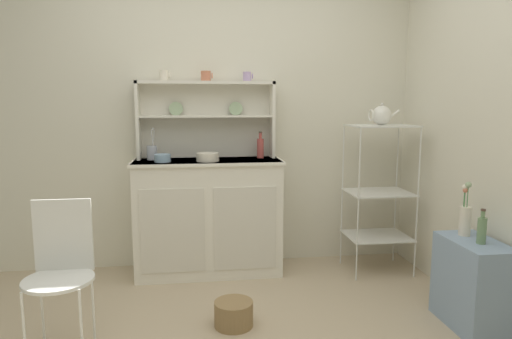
{
  "coord_description": "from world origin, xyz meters",
  "views": [
    {
      "loc": [
        -0.22,
        -2.17,
        1.36
      ],
      "look_at": [
        0.23,
        1.12,
        0.87
      ],
      "focal_mm": 31.8,
      "sensor_mm": 36.0,
      "label": 1
    }
  ],
  "objects_px": {
    "bakers_rack": "(379,183)",
    "jam_bottle": "(260,147)",
    "utensil_jar": "(152,152)",
    "bowl_mixing_large": "(163,158)",
    "porcelain_teapot": "(381,115)",
    "flower_vase": "(465,217)",
    "hutch_cabinet": "(208,216)",
    "cup_cream_0": "(164,76)",
    "wire_chair": "(61,264)",
    "floor_basket": "(234,314)",
    "hutch_shelf_unit": "(206,113)",
    "side_shelf_blue": "(473,284)",
    "oil_bottle": "(482,229)"
  },
  "relations": [
    {
      "from": "hutch_shelf_unit",
      "to": "utensil_jar",
      "type": "bearing_deg",
      "value": -168.8
    },
    {
      "from": "jam_bottle",
      "to": "cup_cream_0",
      "type": "bearing_deg",
      "value": 177.27
    },
    {
      "from": "bakers_rack",
      "to": "flower_vase",
      "type": "distance_m",
      "value": 0.89
    },
    {
      "from": "side_shelf_blue",
      "to": "utensil_jar",
      "type": "distance_m",
      "value": 2.43
    },
    {
      "from": "utensil_jar",
      "to": "oil_bottle",
      "type": "bearing_deg",
      "value": -32.11
    },
    {
      "from": "cup_cream_0",
      "to": "floor_basket",
      "type": "bearing_deg",
      "value": -67.05
    },
    {
      "from": "hutch_shelf_unit",
      "to": "wire_chair",
      "type": "bearing_deg",
      "value": -122.29
    },
    {
      "from": "hutch_shelf_unit",
      "to": "floor_basket",
      "type": "bearing_deg",
      "value": -83.76
    },
    {
      "from": "bakers_rack",
      "to": "floor_basket",
      "type": "distance_m",
      "value": 1.6
    },
    {
      "from": "flower_vase",
      "to": "wire_chair",
      "type": "bearing_deg",
      "value": -177.1
    },
    {
      "from": "utensil_jar",
      "to": "oil_bottle",
      "type": "distance_m",
      "value": 2.38
    },
    {
      "from": "hutch_cabinet",
      "to": "flower_vase",
      "type": "height_order",
      "value": "hutch_cabinet"
    },
    {
      "from": "jam_bottle",
      "to": "utensil_jar",
      "type": "height_order",
      "value": "utensil_jar"
    },
    {
      "from": "cup_cream_0",
      "to": "utensil_jar",
      "type": "distance_m",
      "value": 0.61
    },
    {
      "from": "side_shelf_blue",
      "to": "oil_bottle",
      "type": "xyz_separation_m",
      "value": [
        0.0,
        -0.05,
        0.36
      ]
    },
    {
      "from": "bakers_rack",
      "to": "oil_bottle",
      "type": "height_order",
      "value": "bakers_rack"
    },
    {
      "from": "hutch_shelf_unit",
      "to": "cup_cream_0",
      "type": "bearing_deg",
      "value": -172.78
    },
    {
      "from": "bowl_mixing_large",
      "to": "flower_vase",
      "type": "relative_size",
      "value": 0.36
    },
    {
      "from": "floor_basket",
      "to": "cup_cream_0",
      "type": "distance_m",
      "value": 1.88
    },
    {
      "from": "wire_chair",
      "to": "utensil_jar",
      "type": "bearing_deg",
      "value": 80.61
    },
    {
      "from": "side_shelf_blue",
      "to": "wire_chair",
      "type": "bearing_deg",
      "value": -179.98
    },
    {
      "from": "side_shelf_blue",
      "to": "wire_chair",
      "type": "distance_m",
      "value": 2.39
    },
    {
      "from": "utensil_jar",
      "to": "porcelain_teapot",
      "type": "bearing_deg",
      "value": -6.98
    },
    {
      "from": "jam_bottle",
      "to": "wire_chair",
      "type": "bearing_deg",
      "value": -135.8
    },
    {
      "from": "floor_basket",
      "to": "jam_bottle",
      "type": "xyz_separation_m",
      "value": [
        0.31,
        1.01,
        0.93
      ]
    },
    {
      "from": "bakers_rack",
      "to": "flower_vase",
      "type": "xyz_separation_m",
      "value": [
        0.2,
        -0.86,
        -0.06
      ]
    },
    {
      "from": "side_shelf_blue",
      "to": "utensil_jar",
      "type": "height_order",
      "value": "utensil_jar"
    },
    {
      "from": "wire_chair",
      "to": "porcelain_teapot",
      "type": "bearing_deg",
      "value": 32.64
    },
    {
      "from": "flower_vase",
      "to": "floor_basket",
      "type": "bearing_deg",
      "value": 176.77
    },
    {
      "from": "hutch_cabinet",
      "to": "cup_cream_0",
      "type": "height_order",
      "value": "cup_cream_0"
    },
    {
      "from": "cup_cream_0",
      "to": "bowl_mixing_large",
      "type": "bearing_deg",
      "value": -94.96
    },
    {
      "from": "utensil_jar",
      "to": "wire_chair",
      "type": "bearing_deg",
      "value": -107.65
    },
    {
      "from": "hutch_cabinet",
      "to": "bowl_mixing_large",
      "type": "distance_m",
      "value": 0.59
    },
    {
      "from": "utensil_jar",
      "to": "side_shelf_blue",
      "type": "bearing_deg",
      "value": -31.11
    },
    {
      "from": "cup_cream_0",
      "to": "wire_chair",
      "type": "bearing_deg",
      "value": -111.46
    },
    {
      "from": "bakers_rack",
      "to": "wire_chair",
      "type": "height_order",
      "value": "bakers_rack"
    },
    {
      "from": "wire_chair",
      "to": "jam_bottle",
      "type": "relative_size",
      "value": 3.97
    },
    {
      "from": "porcelain_teapot",
      "to": "hutch_shelf_unit",
      "type": "bearing_deg",
      "value": 167.35
    },
    {
      "from": "porcelain_teapot",
      "to": "flower_vase",
      "type": "bearing_deg",
      "value": -76.8
    },
    {
      "from": "bowl_mixing_large",
      "to": "utensil_jar",
      "type": "relative_size",
      "value": 0.49
    },
    {
      "from": "bakers_rack",
      "to": "hutch_cabinet",
      "type": "bearing_deg",
      "value": 174.07
    },
    {
      "from": "bakers_rack",
      "to": "utensil_jar",
      "type": "distance_m",
      "value": 1.82
    },
    {
      "from": "cup_cream_0",
      "to": "utensil_jar",
      "type": "relative_size",
      "value": 0.33
    },
    {
      "from": "floor_basket",
      "to": "porcelain_teapot",
      "type": "relative_size",
      "value": 0.99
    },
    {
      "from": "bakers_rack",
      "to": "wire_chair",
      "type": "xyz_separation_m",
      "value": [
        -2.17,
        -0.98,
        -0.21
      ]
    },
    {
      "from": "side_shelf_blue",
      "to": "cup_cream_0",
      "type": "relative_size",
      "value": 6.6
    },
    {
      "from": "hutch_cabinet",
      "to": "utensil_jar",
      "type": "distance_m",
      "value": 0.67
    },
    {
      "from": "cup_cream_0",
      "to": "oil_bottle",
      "type": "bearing_deg",
      "value": -34.49
    },
    {
      "from": "floor_basket",
      "to": "utensil_jar",
      "type": "xyz_separation_m",
      "value": [
        -0.55,
        1.0,
        0.9
      ]
    },
    {
      "from": "bakers_rack",
      "to": "jam_bottle",
      "type": "bearing_deg",
      "value": 166.21
    }
  ]
}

